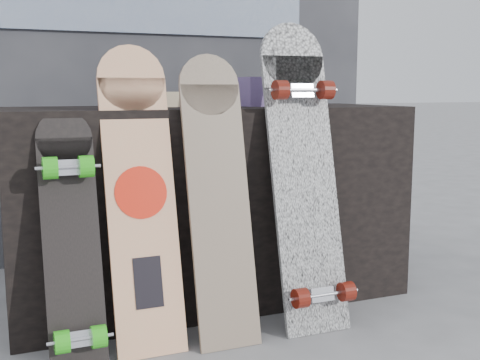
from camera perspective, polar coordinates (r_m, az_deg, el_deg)
name	(u,v)px	position (r m, az deg, el deg)	size (l,w,h in m)	color
ground	(256,341)	(2.18, 1.54, -14.98)	(60.00, 60.00, 0.00)	slate
vendor_table	(208,203)	(2.50, -3.06, -2.23)	(1.60, 0.60, 0.80)	black
booth	(154,45)	(3.28, -8.19, 12.57)	(2.40, 0.22, 2.20)	#323237
merch_box_purple	(124,94)	(2.51, -10.99, 7.99)	(0.18, 0.12, 0.10)	#563B79
merch_box_small	(259,92)	(2.53, 1.83, 8.37)	(0.14, 0.14, 0.12)	#563B79
merch_box_flat	(183,99)	(2.49, -5.42, 7.64)	(0.22, 0.10, 0.06)	#D1B78C
longboard_geisha	(140,188)	(2.05, -9.45, -0.78)	(0.23, 0.27, 1.02)	beige
longboard_celtic	(218,189)	(2.07, -2.10, -0.89)	(0.22, 0.25, 0.99)	#D6B392
longboard_cascadia	(304,169)	(2.21, 6.12, 1.00)	(0.26, 0.34, 1.12)	white
skateboard_dark	(72,237)	(1.98, -15.67, -5.24)	(0.18, 0.28, 0.80)	black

